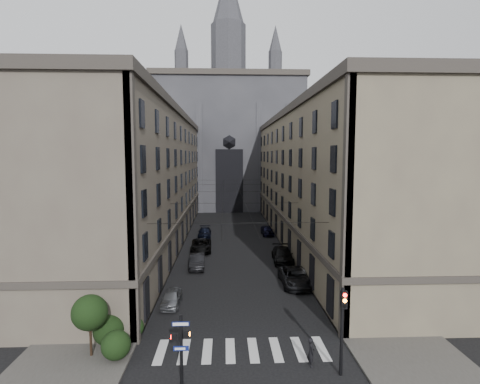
{
  "coord_description": "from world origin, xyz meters",
  "views": [
    {
      "loc": [
        -1.09,
        -18.26,
        12.68
      ],
      "look_at": [
        0.19,
        12.31,
        9.67
      ],
      "focal_mm": 28.0,
      "sensor_mm": 36.0,
      "label": 1
    }
  ],
  "objects": [
    {
      "name": "pedestrian",
      "position": [
        4.08,
        3.0,
        0.88
      ],
      "size": [
        0.47,
        0.67,
        1.76
      ],
      "primitive_type": "imported",
      "rotation": [
        0.0,
        0.0,
        1.64
      ],
      "color": "black",
      "rests_on": "ground"
    },
    {
      "name": "car_left_near",
      "position": [
        -5.61,
        12.55,
        0.65
      ],
      "size": [
        1.63,
        3.84,
        1.3
      ],
      "primitive_type": "imported",
      "rotation": [
        0.0,
        0.0,
        -0.03
      ],
      "color": "gray",
      "rests_on": "ground"
    },
    {
      "name": "traffic_light_right",
      "position": [
        5.6,
        1.92,
        3.29
      ],
      "size": [
        0.34,
        0.5,
        5.2
      ],
      "color": "black",
      "rests_on": "ground"
    },
    {
      "name": "building_left",
      "position": [
        -13.44,
        36.0,
        9.34
      ],
      "size": [
        13.6,
        60.6,
        18.85
      ],
      "color": "#53483F",
      "rests_on": "ground"
    },
    {
      "name": "car_left_far",
      "position": [
        -4.2,
        39.22,
        0.71
      ],
      "size": [
        2.07,
        4.92,
        1.42
      ],
      "primitive_type": "imported",
      "rotation": [
        0.0,
        0.0,
        0.02
      ],
      "color": "black",
      "rests_on": "ground"
    },
    {
      "name": "gothic_tower",
      "position": [
        0.0,
        74.96,
        17.8
      ],
      "size": [
        35.0,
        23.0,
        58.0
      ],
      "color": "#2D2D33",
      "rests_on": "ground"
    },
    {
      "name": "car_right_midnear",
      "position": [
        5.77,
        17.04,
        0.81
      ],
      "size": [
        2.73,
        5.87,
        1.63
      ],
      "primitive_type": "imported",
      "rotation": [
        0.0,
        0.0,
        0.0
      ],
      "color": "black",
      "rests_on": "ground"
    },
    {
      "name": "shrub_cluster",
      "position": [
        -8.72,
        5.01,
        1.8
      ],
      "size": [
        3.9,
        4.4,
        3.9
      ],
      "color": "black",
      "rests_on": "sidewalk_left"
    },
    {
      "name": "zebra_crossing",
      "position": [
        0.0,
        5.0,
        0.01
      ],
      "size": [
        11.0,
        3.2,
        0.01
      ],
      "primitive_type": "cube",
      "color": "beige",
      "rests_on": "ground"
    },
    {
      "name": "building_right",
      "position": [
        13.44,
        36.0,
        9.34
      ],
      "size": [
        13.6,
        60.6,
        18.85
      ],
      "color": "brown",
      "rests_on": "ground"
    },
    {
      "name": "car_left_midnear",
      "position": [
        -4.2,
        23.04,
        0.77
      ],
      "size": [
        1.86,
        4.77,
        1.55
      ],
      "primitive_type": "imported",
      "rotation": [
        0.0,
        0.0,
        0.05
      ],
      "color": "black",
      "rests_on": "ground"
    },
    {
      "name": "car_right_near",
      "position": [
        6.2,
        17.63,
        0.67
      ],
      "size": [
        1.79,
        4.17,
        1.34
      ],
      "primitive_type": "imported",
      "rotation": [
        0.0,
        0.0,
        -0.09
      ],
      "color": "slate",
      "rests_on": "ground"
    },
    {
      "name": "car_right_far",
      "position": [
        5.68,
        40.16,
        0.74
      ],
      "size": [
        1.94,
        4.44,
        1.49
      ],
      "primitive_type": "imported",
      "rotation": [
        0.0,
        0.0,
        0.04
      ],
      "color": "black",
      "rests_on": "ground"
    },
    {
      "name": "car_left_midfar",
      "position": [
        -4.2,
        30.41,
        0.79
      ],
      "size": [
        2.79,
        5.79,
        1.59
      ],
      "primitive_type": "imported",
      "rotation": [
        0.0,
        0.0,
        0.03
      ],
      "color": "black",
      "rests_on": "ground"
    },
    {
      "name": "tram_wires",
      "position": [
        0.0,
        35.63,
        7.25
      ],
      "size": [
        14.0,
        60.0,
        0.43
      ],
      "color": "black",
      "rests_on": "ground"
    },
    {
      "name": "sidewalk_left",
      "position": [
        -10.5,
        36.0,
        0.07
      ],
      "size": [
        7.0,
        80.0,
        0.15
      ],
      "primitive_type": "cube",
      "color": "#383533",
      "rests_on": "ground"
    },
    {
      "name": "car_right_midfar",
      "position": [
        5.8,
        25.07,
        0.83
      ],
      "size": [
        2.56,
        5.8,
        1.66
      ],
      "primitive_type": "imported",
      "rotation": [
        0.0,
        0.0,
        -0.04
      ],
      "color": "black",
      "rests_on": "ground"
    },
    {
      "name": "pedestrian_signal_left",
      "position": [
        -3.51,
        1.5,
        2.32
      ],
      "size": [
        1.02,
        0.38,
        4.0
      ],
      "color": "black",
      "rests_on": "ground"
    },
    {
      "name": "sidewalk_right",
      "position": [
        10.5,
        36.0,
        0.07
      ],
      "size": [
        7.0,
        80.0,
        0.15
      ],
      "primitive_type": "cube",
      "color": "#383533",
      "rests_on": "ground"
    }
  ]
}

